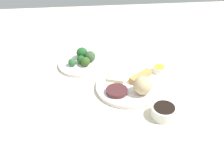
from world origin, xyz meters
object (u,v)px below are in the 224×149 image
object	(u,v)px
main_plate	(129,87)
soy_sauce_bowl	(164,112)
broccoli_plate	(81,64)
sauce_ramekin_hot_mustard	(159,70)

from	to	relation	value
main_plate	soy_sauce_bowl	distance (m)	0.21
main_plate	broccoli_plate	xyz separation A→B (m)	(-0.20, 0.21, -0.00)
soy_sauce_bowl	broccoli_plate	bearing A→B (deg)	127.38
broccoli_plate	sauce_ramekin_hot_mustard	bearing A→B (deg)	-15.35
main_plate	sauce_ramekin_hot_mustard	world-z (taller)	sauce_ramekin_hot_mustard
broccoli_plate	sauce_ramekin_hot_mustard	xyz separation A→B (m)	(0.36, -0.10, 0.01)
soy_sauce_bowl	sauce_ramekin_hot_mustard	bearing A→B (deg)	78.79
broccoli_plate	soy_sauce_bowl	xyz separation A→B (m)	(0.30, -0.40, 0.01)
broccoli_plate	soy_sauce_bowl	size ratio (longest dim) A/B	2.31
broccoli_plate	sauce_ramekin_hot_mustard	world-z (taller)	sauce_ramekin_hot_mustard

